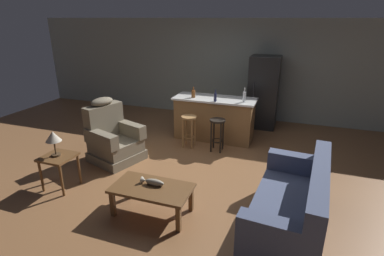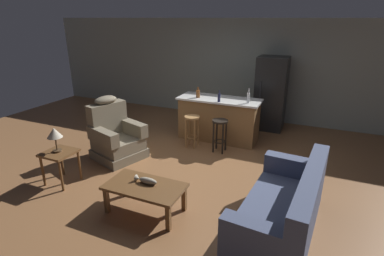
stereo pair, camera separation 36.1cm
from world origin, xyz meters
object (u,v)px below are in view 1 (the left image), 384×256
Objects in this scene: bar_stool_left at (189,126)px; bottle_wine_dark at (193,93)px; end_table at (59,162)px; refrigerator at (263,92)px; recliner_near_lamp at (113,139)px; bar_stool_right at (217,129)px; couch at (293,208)px; fish_figurine at (152,182)px; bottle_short_amber at (244,97)px; bottle_tall_green at (215,97)px; coffee_table at (152,190)px; table_lamp at (53,138)px; kitchen_island at (214,118)px.

bottle_wine_dark is at bearing 99.11° from bar_stool_left.
end_table is 4.88m from refrigerator.
recliner_near_lamp reaches higher than bar_stool_right.
couch is 2.61m from bar_stool_right.
bottle_short_amber reaches higher than fish_figurine.
bottle_tall_green reaches higher than end_table.
fish_figurine is at bearing -2.37° from end_table.
bar_stool_left is 2.90× the size of bottle_wine_dark.
bar_stool_right is at bearing 82.87° from coffee_table.
recliner_near_lamp is at bearing 80.02° from end_table.
coffee_table is at bearing -82.02° from bottle_wine_dark.
bar_stool_left is (1.17, 1.05, 0.05)m from recliner_near_lamp.
bottle_wine_dark is at bearing 73.81° from recliner_near_lamp.
table_lamp is 1.35× the size of bottle_short_amber.
recliner_near_lamp is 2.08m from bar_stool_right.
end_table is 3.71m from bottle_short_amber.
table_lamp is 3.05m from bar_stool_right.
bottle_tall_green is (0.15, 2.67, 0.58)m from fish_figurine.
fish_figurine is at bearing -93.24° from bottle_tall_green.
bottle_tall_green is at bearing 38.28° from bar_stool_left.
table_lamp is 3.40m from kitchen_island.
bottle_tall_green is (-0.16, 0.36, 0.57)m from bar_stool_right.
bar_stool_left is 0.82m from bottle_tall_green.
bar_stool_left reaches higher than coffee_table.
refrigerator is at bearing 60.68° from bottle_tall_green.
fish_figurine is 1.12× the size of bottle_short_amber.
kitchen_island is 1.56m from refrigerator.
bottle_short_amber reaches higher than bar_stool_right.
fish_figurine is 2.94m from kitchen_island.
coffee_table is 0.61× the size of kitchen_island.
bottle_short_amber reaches higher than bottle_tall_green.
kitchen_island is at bearing 88.64° from fish_figurine.
recliner_near_lamp reaches higher than coffee_table.
bottle_wine_dark reaches higher than table_lamp.
bar_stool_right is 0.70m from bottle_tall_green.
bottle_tall_green is 0.82× the size of bottle_short_amber.
bottle_short_amber is at bearing -0.43° from bottle_wine_dark.
bottle_short_amber reaches higher than coffee_table.
kitchen_island reaches higher than couch.
refrigerator is (2.45, 2.88, 0.46)m from recliner_near_lamp.
fish_figurine is 0.83× the size of table_lamp.
recliner_near_lamp reaches higher than end_table.
couch is 3.62m from table_lamp.
coffee_table is 1.71m from end_table.
bottle_short_amber is (-1.13, 2.61, 0.72)m from couch.
bottle_wine_dark is at bearing -136.19° from refrigerator.
couch reaches higher than fish_figurine.
kitchen_island is (0.06, 3.00, 0.11)m from coffee_table.
bottle_tall_green is (0.46, 0.36, 0.57)m from bar_stool_left.
bottle_wine_dark reaches higher than bar_stool_right.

